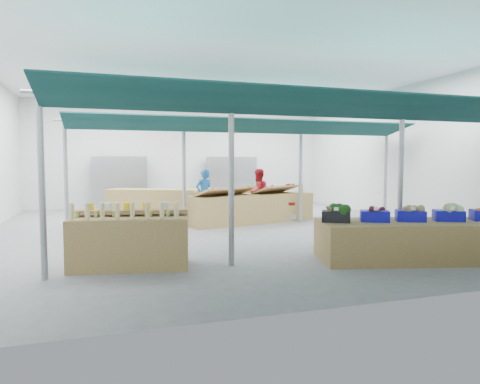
% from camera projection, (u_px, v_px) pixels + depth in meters
% --- Properties ---
extents(floor, '(13.00, 13.00, 0.00)m').
position_uv_depth(floor, '(224.00, 229.00, 11.59)').
color(floor, slate).
rests_on(floor, ground).
extents(hall, '(13.00, 13.00, 13.00)m').
position_uv_depth(hall, '(211.00, 134.00, 12.77)').
color(hall, silver).
rests_on(hall, ground).
extents(pole_grid, '(10.00, 4.60, 3.00)m').
position_uv_depth(pole_grid, '(275.00, 162.00, 10.03)').
color(pole_grid, gray).
rests_on(pole_grid, floor).
extents(awnings, '(9.50, 7.08, 0.30)m').
position_uv_depth(awnings, '(275.00, 120.00, 9.96)').
color(awnings, '#0B2F2F').
rests_on(awnings, pole_grid).
extents(back_shelving_left, '(2.00, 0.50, 2.00)m').
position_uv_depth(back_shelving_left, '(120.00, 183.00, 16.45)').
color(back_shelving_left, '#B23F33').
rests_on(back_shelving_left, floor).
extents(back_shelving_right, '(2.00, 0.50, 2.00)m').
position_uv_depth(back_shelving_right, '(231.00, 181.00, 17.83)').
color(back_shelving_right, '#B23F33').
rests_on(back_shelving_right, floor).
extents(bottle_shelf, '(2.09, 1.49, 1.15)m').
position_uv_depth(bottle_shelf, '(131.00, 240.00, 7.34)').
color(bottle_shelf, olive).
rests_on(bottle_shelf, floor).
extents(veg_counter, '(3.90, 2.13, 0.72)m').
position_uv_depth(veg_counter, '(420.00, 240.00, 7.89)').
color(veg_counter, olive).
rests_on(veg_counter, floor).
extents(fruit_counter, '(4.08, 1.88, 0.85)m').
position_uv_depth(fruit_counter, '(252.00, 208.00, 12.74)').
color(fruit_counter, olive).
rests_on(fruit_counter, floor).
extents(far_counter, '(4.89, 2.97, 0.89)m').
position_uv_depth(far_counter, '(180.00, 202.00, 14.52)').
color(far_counter, olive).
rests_on(far_counter, floor).
extents(vendor_left, '(0.65, 0.51, 1.59)m').
position_uv_depth(vendor_left, '(204.00, 194.00, 13.39)').
color(vendor_left, '#1A5EAC').
rests_on(vendor_left, floor).
extents(vendor_right, '(0.89, 0.77, 1.59)m').
position_uv_depth(vendor_right, '(258.00, 193.00, 13.94)').
color(vendor_right, maroon).
rests_on(vendor_right, floor).
extents(crate_broccoli, '(0.61, 0.55, 0.35)m').
position_uv_depth(crate_broccoli, '(336.00, 213.00, 7.76)').
color(crate_broccoli, black).
rests_on(crate_broccoli, veg_counter).
extents(crate_beets, '(0.61, 0.55, 0.29)m').
position_uv_depth(crate_beets, '(375.00, 214.00, 7.80)').
color(crate_beets, '#100FAA').
rests_on(crate_beets, veg_counter).
extents(crate_celeriac, '(0.61, 0.55, 0.31)m').
position_uv_depth(crate_celeriac, '(410.00, 213.00, 7.84)').
color(crate_celeriac, '#100FAA').
rests_on(crate_celeriac, veg_counter).
extents(crate_cabbage, '(0.61, 0.55, 0.35)m').
position_uv_depth(crate_cabbage, '(448.00, 212.00, 7.88)').
color(crate_cabbage, '#100FAA').
rests_on(crate_cabbage, veg_counter).
extents(sparrow, '(0.12, 0.09, 0.11)m').
position_uv_depth(sparrow, '(329.00, 209.00, 7.62)').
color(sparrow, brown).
rests_on(sparrow, crate_broccoli).
extents(pole_ribbon, '(0.12, 0.12, 0.28)m').
position_uv_depth(pole_ribbon, '(292.00, 205.00, 7.24)').
color(pole_ribbon, '#B3170B').
rests_on(pole_ribbon, pole_grid).
extents(apple_heap_yellow, '(2.01, 1.51, 0.27)m').
position_uv_depth(apple_heap_yellow, '(226.00, 190.00, 12.12)').
color(apple_heap_yellow, '#997247').
rests_on(apple_heap_yellow, fruit_counter).
extents(apple_heap_red, '(1.65, 1.32, 0.27)m').
position_uv_depth(apple_heap_red, '(276.00, 188.00, 13.04)').
color(apple_heap_red, '#997247').
rests_on(apple_heap_red, fruit_counter).
extents(pineapple, '(0.14, 0.14, 0.39)m').
position_uv_depth(pineapple, '(301.00, 187.00, 13.57)').
color(pineapple, '#8C6019').
rests_on(pineapple, fruit_counter).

